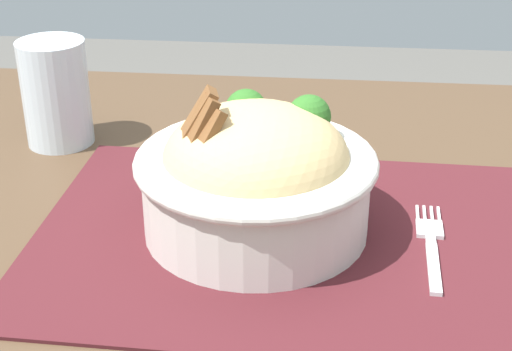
% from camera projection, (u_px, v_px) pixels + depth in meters
% --- Properties ---
extents(table, '(1.36, 0.82, 0.76)m').
position_uv_depth(table, '(342.00, 331.00, 0.65)').
color(table, '#4C3826').
rests_on(table, ground_plane).
extents(placemat, '(0.47, 0.32, 0.00)m').
position_uv_depth(placemat, '(313.00, 239.00, 0.63)').
color(placemat, '#47191E').
rests_on(placemat, table).
extents(bowl, '(0.21, 0.21, 0.13)m').
position_uv_depth(bowl, '(256.00, 174.00, 0.62)').
color(bowl, silver).
rests_on(bowl, placemat).
extents(fork, '(0.02, 0.13, 0.00)m').
position_uv_depth(fork, '(431.00, 242.00, 0.62)').
color(fork, silver).
rests_on(fork, placemat).
extents(drinking_glass, '(0.07, 0.07, 0.11)m').
position_uv_depth(drinking_glass, '(57.00, 100.00, 0.79)').
color(drinking_glass, silver).
rests_on(drinking_glass, table).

